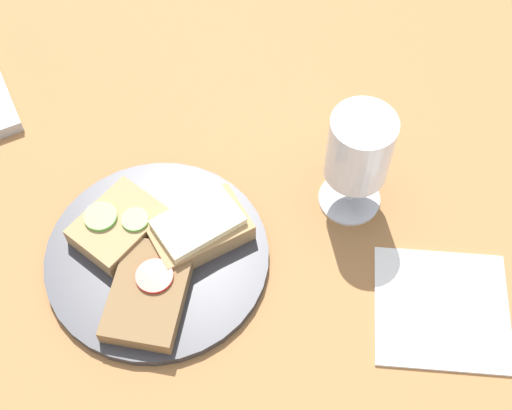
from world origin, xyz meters
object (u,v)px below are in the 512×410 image
at_px(sandwich_with_cheese, 199,229).
at_px(wine_glass, 359,152).
at_px(plate, 157,257).
at_px(sandwich_with_cucumber, 118,225).
at_px(sandwich_with_tomato, 149,293).
at_px(napkin, 442,309).

xyz_separation_m(sandwich_with_cheese, wine_glass, (0.18, -0.03, 0.07)).
distance_m(plate, wine_glass, 0.24).
height_order(sandwich_with_cheese, wine_glass, wine_glass).
xyz_separation_m(plate, sandwich_with_cucumber, (-0.03, 0.04, 0.02)).
bearing_deg(sandwich_with_cucumber, plate, -59.94).
relative_size(plate, sandwich_with_cheese, 2.26).
bearing_deg(sandwich_with_tomato, plate, 60.24).
relative_size(sandwich_with_cucumber, sandwich_with_cheese, 1.05).
relative_size(sandwich_with_cucumber, napkin, 0.81).
bearing_deg(wine_glass, sandwich_with_cheese, 171.66).
height_order(plate, sandwich_with_cucumber, sandwich_with_cucumber).
bearing_deg(sandwich_with_cucumber, sandwich_with_tomato, -89.61).
distance_m(sandwich_with_tomato, napkin, 0.31).
height_order(plate, wine_glass, wine_glass).
height_order(plate, sandwich_with_tomato, sandwich_with_tomato).
distance_m(sandwich_with_cheese, wine_glass, 0.19).
distance_m(sandwich_with_tomato, sandwich_with_cheese, 0.09).
distance_m(wine_glass, napkin, 0.19).
bearing_deg(plate, napkin, -37.45).
distance_m(plate, sandwich_with_cheese, 0.06).
xyz_separation_m(plate, napkin, (0.24, -0.19, -0.00)).
distance_m(sandwich_with_cucumber, wine_glass, 0.27).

